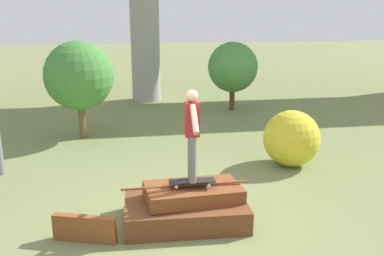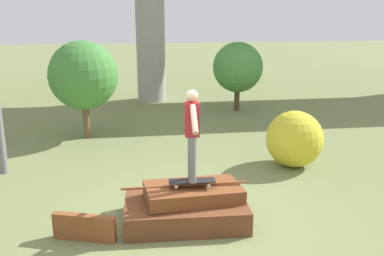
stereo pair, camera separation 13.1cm
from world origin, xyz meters
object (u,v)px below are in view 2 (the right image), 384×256
(skateboard, at_px, (192,181))
(tree_behind_left, at_px, (238,67))
(tree_behind_right, at_px, (83,75))
(skater, at_px, (192,130))
(bush_yellow_flowering, at_px, (294,139))

(skateboard, height_order, tree_behind_left, tree_behind_left)
(tree_behind_right, bearing_deg, tree_behind_left, 28.36)
(skateboard, xyz_separation_m, tree_behind_left, (2.77, 8.00, 0.77))
(skater, relative_size, tree_behind_left, 0.63)
(tree_behind_left, distance_m, bush_yellow_flowering, 5.72)
(tree_behind_right, height_order, bush_yellow_flowering, tree_behind_right)
(skater, height_order, tree_behind_right, tree_behind_right)
(tree_behind_left, xyz_separation_m, bush_yellow_flowering, (-0.10, -5.66, -0.88))
(skateboard, distance_m, tree_behind_left, 8.50)
(skateboard, distance_m, tree_behind_right, 5.84)
(skateboard, xyz_separation_m, skater, (-0.00, 0.00, 0.87))
(tree_behind_left, bearing_deg, tree_behind_right, -151.64)
(tree_behind_right, xyz_separation_m, bush_yellow_flowering, (4.85, -2.98, -1.10))
(skateboard, bearing_deg, tree_behind_left, 70.91)
(skateboard, height_order, bush_yellow_flowering, bush_yellow_flowering)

